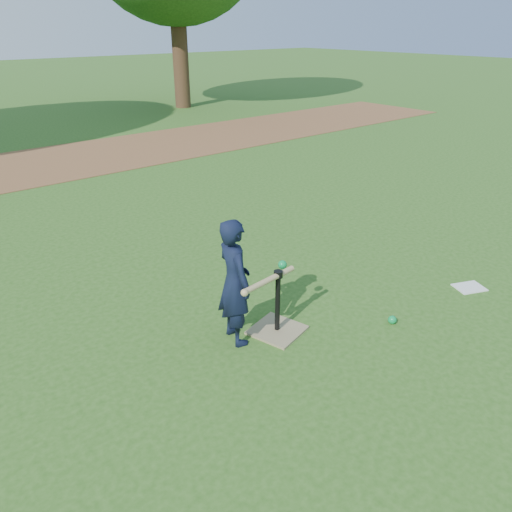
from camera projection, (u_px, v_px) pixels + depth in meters
ground at (287, 338)px, 4.44m from camera, size 80.00×80.00×0.00m
dirt_strip at (23, 167)px, 9.66m from camera, size 24.00×3.00×0.01m
child at (235, 282)px, 4.21m from camera, size 0.35×0.46×1.14m
wiffle_ball_ground at (392, 320)px, 4.65m from camera, size 0.08×0.08×0.08m
clipboard at (469, 287)px, 5.29m from camera, size 0.37×0.33×0.01m
batting_tee at (277, 321)px, 4.50m from camera, size 0.53×0.53×0.61m
swing_action at (270, 278)px, 4.25m from camera, size 0.63×0.23×0.09m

